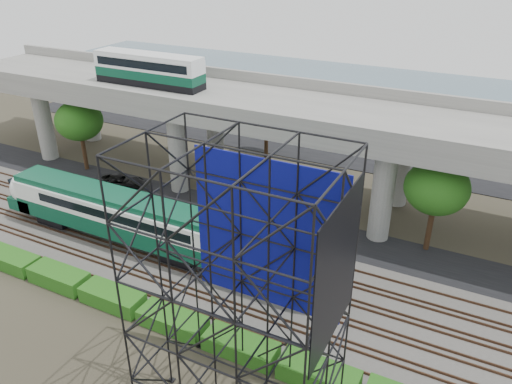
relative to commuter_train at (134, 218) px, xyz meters
The scene contains 13 objects.
ground 7.80m from the commuter_train, 16.01° to the right, with size 140.00×140.00×0.00m, color #474233.
ballast_bed 7.51m from the commuter_train, ahead, with size 90.00×12.00×0.20m, color slate.
service_road 11.35m from the commuter_train, 50.64° to the left, with size 90.00×5.00×0.08m, color black.
parking_lot 32.87m from the commuter_train, 77.71° to the left, with size 90.00×18.00×0.08m, color black.
harbor_water 54.52m from the commuter_train, 82.64° to the left, with size 140.00×40.00×0.03m, color #435D6E.
rail_tracks 7.44m from the commuter_train, ahead, with size 90.00×9.52×0.16m.
commuter_train is the anchor object (origin of this frame).
overpass 16.08m from the commuter_train, 67.34° to the left, with size 80.00×12.00×12.40m.
scaffold_tower 18.59m from the commuter_train, 33.64° to the right, with size 9.36×6.36×15.00m.
hedge_strip 10.43m from the commuter_train, 38.30° to the right, with size 34.60×1.80×1.20m.
trees 14.60m from the commuter_train, 80.76° to the left, with size 40.94×16.94×7.69m.
suv 11.91m from the commuter_train, 136.63° to the left, with size 2.19×4.76×1.32m, color black.
parked_cars 32.61m from the commuter_train, 76.16° to the left, with size 36.35×9.47×1.26m.
Camera 1 is at (17.09, -24.13, 22.44)m, focal length 35.00 mm.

